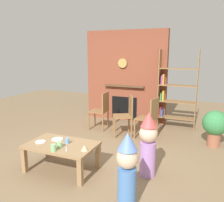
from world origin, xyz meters
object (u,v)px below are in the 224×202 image
(dining_chair_middle, at_px, (126,113))
(dining_chair_right, at_px, (150,116))
(coffee_table, at_px, (62,148))
(paper_cup_near_right, at_px, (67,141))
(child_in_pink, at_px, (148,143))
(paper_plate_rear, at_px, (57,139))
(potted_plant_tall, at_px, (215,125))
(paper_cup_center, at_px, (53,148))
(birthday_cake_slice, at_px, (84,148))
(paper_cup_near_left, at_px, (60,145))
(child_with_cone_hat, at_px, (127,169))
(bookshelf, at_px, (175,92))
(paper_plate_front, at_px, (41,142))
(dining_chair_left, at_px, (102,108))

(dining_chair_middle, height_order, dining_chair_right, same)
(coffee_table, distance_m, paper_cup_near_right, 0.14)
(child_in_pink, height_order, dining_chair_middle, child_in_pink)
(paper_cup_near_right, xyz_separation_m, paper_plate_rear, (-0.25, 0.09, -0.04))
(child_in_pink, xyz_separation_m, potted_plant_tall, (0.94, 1.60, -0.08))
(paper_cup_center, relative_size, birthday_cake_slice, 1.03)
(paper_cup_near_left, relative_size, child_with_cone_hat, 0.09)
(birthday_cake_slice, relative_size, child_in_pink, 0.10)
(child_with_cone_hat, distance_m, dining_chair_right, 2.34)
(bookshelf, distance_m, paper_cup_center, 3.41)
(bookshelf, distance_m, dining_chair_right, 1.14)
(child_with_cone_hat, height_order, dining_chair_right, child_with_cone_hat)
(paper_plate_rear, distance_m, child_in_pink, 1.47)
(paper_cup_near_right, distance_m, paper_plate_front, 0.44)
(paper_plate_rear, height_order, child_in_pink, child_in_pink)
(paper_cup_near_left, height_order, dining_chair_left, dining_chair_left)
(paper_cup_center, xyz_separation_m, dining_chair_left, (-0.32, 2.34, 0.03))
(child_in_pink, relative_size, dining_chair_middle, 1.09)
(paper_cup_near_left, xyz_separation_m, child_in_pink, (1.23, 0.47, 0.04))
(dining_chair_left, relative_size, potted_plant_tall, 1.25)
(paper_cup_center, height_order, dining_chair_right, dining_chair_right)
(coffee_table, bearing_deg, child_in_pink, 15.10)
(paper_plate_front, xyz_separation_m, dining_chair_left, (0.08, 2.14, 0.07))
(dining_chair_right, bearing_deg, paper_cup_near_left, 76.60)
(paper_cup_near_left, height_order, birthday_cake_slice, paper_cup_near_left)
(dining_chair_middle, bearing_deg, coffee_table, 50.09)
(coffee_table, bearing_deg, dining_chair_middle, 77.67)
(paper_cup_near_right, distance_m, paper_cup_center, 0.32)
(paper_cup_near_left, bearing_deg, birthday_cake_slice, 6.90)
(coffee_table, xyz_separation_m, birthday_cake_slice, (0.45, -0.08, 0.10))
(bookshelf, relative_size, coffee_table, 1.76)
(paper_cup_near_left, height_order, child_in_pink, child_in_pink)
(paper_cup_center, height_order, child_in_pink, child_in_pink)
(dining_chair_right, bearing_deg, bookshelf, -97.81)
(dining_chair_right, bearing_deg, child_in_pink, 113.23)
(dining_chair_left, xyz_separation_m, dining_chair_middle, (0.68, -0.18, 0.00))
(bookshelf, height_order, child_with_cone_hat, bookshelf)
(birthday_cake_slice, bearing_deg, dining_chair_middle, 91.12)
(paper_cup_near_left, xyz_separation_m, potted_plant_tall, (2.17, 2.08, -0.04))
(birthday_cake_slice, bearing_deg, paper_plate_rear, 161.22)
(coffee_table, relative_size, dining_chair_right, 1.20)
(paper_plate_rear, xyz_separation_m, birthday_cake_slice, (0.62, -0.21, 0.03))
(birthday_cake_slice, relative_size, child_with_cone_hat, 0.11)
(dining_chair_right, bearing_deg, paper_plate_rear, 67.84)
(paper_cup_near_right, bearing_deg, dining_chair_right, 64.02)
(paper_cup_near_right, xyz_separation_m, dining_chair_right, (0.88, 1.81, 0.03))
(birthday_cake_slice, distance_m, dining_chair_left, 2.27)
(paper_cup_center, relative_size, dining_chair_right, 0.11)
(paper_plate_front, bearing_deg, paper_cup_near_right, 14.76)
(paper_cup_near_right, height_order, paper_plate_front, paper_cup_near_right)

